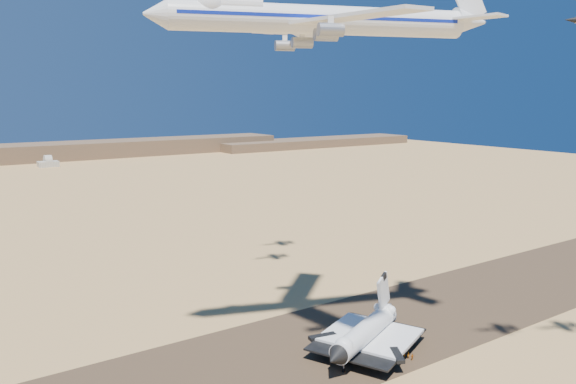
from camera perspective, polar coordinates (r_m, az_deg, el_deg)
ground at (r=155.20m, az=-1.53°, el=-16.76°), size 1200.00×1200.00×0.00m
runway at (r=155.19m, az=-1.53°, el=-16.75°), size 600.00×50.00×0.06m
ridgeline at (r=662.24m, az=-21.96°, el=3.66°), size 960.00×90.00×18.00m
shuttle at (r=158.54m, az=7.77°, el=-14.19°), size 39.60×33.70×19.28m
carrier_747 at (r=139.79m, az=2.41°, el=17.11°), size 85.03×62.87×21.45m
crew_a at (r=159.20m, az=11.73°, el=-15.86°), size 0.56×0.75×1.86m
crew_b at (r=159.18m, az=12.10°, el=-15.90°), size 0.95×0.96×1.76m
crew_c at (r=158.42m, az=12.51°, el=-16.04°), size 1.18×0.92×1.80m
chase_jet_c at (r=194.26m, az=-1.97°, el=15.98°), size 15.80×8.98×3.98m
chase_jet_d at (r=215.35m, az=-1.06°, el=16.34°), size 16.40×9.40×4.15m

